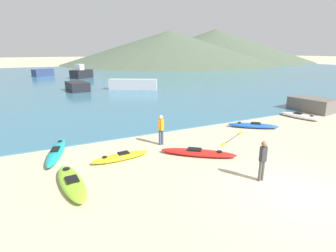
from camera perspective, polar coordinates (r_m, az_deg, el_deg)
ground_plane at (r=10.06m, az=26.65°, el=-13.07°), size 400.00×400.00×0.00m
bay_water at (r=48.93m, az=-18.05°, el=10.03°), size 160.00×70.00×0.06m
far_hill_midleft at (r=95.85m, az=0.34°, el=16.76°), size 73.66×73.66×11.14m
far_hill_midright at (r=118.42m, az=10.25°, el=16.89°), size 78.40×78.40×13.12m
kayak_on_sand_0 at (r=16.98m, az=18.03°, el=0.10°), size 2.77×2.35×0.34m
kayak_on_sand_1 at (r=11.72m, az=-10.22°, el=-6.60°), size 2.64×0.77×0.32m
kayak_on_sand_2 at (r=9.99m, az=-20.26°, el=-11.40°), size 0.97×3.12×0.38m
kayak_on_sand_3 at (r=12.06m, az=6.58°, el=-5.78°), size 3.12×2.72×0.32m
kayak_on_sand_4 at (r=20.61m, az=26.80°, el=1.95°), size 1.25×2.90×0.38m
kayak_on_sand_5 at (r=13.03m, az=-23.09°, el=-5.15°), size 1.45×3.51×0.39m
person_near_foreground at (r=10.08m, az=19.93°, el=-6.65°), size 0.31×0.21×1.53m
person_near_waterline at (r=13.08m, az=-1.53°, el=-0.43°), size 0.31×0.25×1.55m
moored_boat_1 at (r=32.14m, az=-7.60°, el=8.99°), size 5.55×3.99×1.22m
moored_boat_2 at (r=53.79m, az=-25.57°, el=10.45°), size 3.84×3.18×1.25m
moored_boat_3 at (r=47.56m, az=-18.35°, el=10.87°), size 4.01×3.69×2.32m
moored_boat_4 at (r=32.45m, az=-19.10°, el=8.14°), size 2.43×3.54×1.03m
loose_paddle at (r=14.69m, az=13.87°, el=-2.59°), size 2.54×1.46×0.03m
shoreline_rock at (r=23.53m, az=28.85°, el=4.13°), size 2.36×3.32×1.04m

